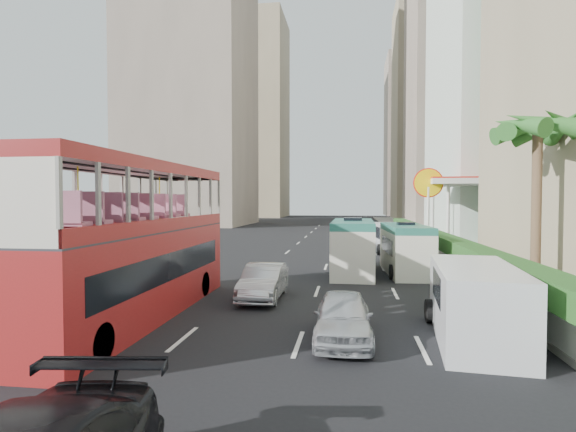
% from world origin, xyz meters
% --- Properties ---
extents(ground_plane, '(200.00, 200.00, 0.00)m').
position_xyz_m(ground_plane, '(0.00, 0.00, 0.00)').
color(ground_plane, black).
rests_on(ground_plane, ground).
extents(double_decker_bus, '(2.50, 11.00, 5.06)m').
position_xyz_m(double_decker_bus, '(-6.00, 0.00, 2.53)').
color(double_decker_bus, '#A21E1E').
rests_on(double_decker_bus, ground).
extents(car_silver_lane_a, '(1.45, 4.07, 1.34)m').
position_xyz_m(car_silver_lane_a, '(-2.36, 3.31, 0.00)').
color(car_silver_lane_a, silver).
rests_on(car_silver_lane_a, ground).
extents(car_silver_lane_b, '(1.60, 3.86, 1.31)m').
position_xyz_m(car_silver_lane_b, '(0.78, -1.49, 0.00)').
color(car_silver_lane_b, silver).
rests_on(car_silver_lane_b, ground).
extents(van_asset, '(2.69, 4.56, 1.19)m').
position_xyz_m(van_asset, '(1.42, 19.34, 0.00)').
color(van_asset, silver).
rests_on(van_asset, ground).
extents(minibus_near, '(2.16, 6.26, 2.76)m').
position_xyz_m(minibus_near, '(1.11, 9.94, 1.38)').
color(minibus_near, silver).
rests_on(minibus_near, ground).
extents(minibus_far, '(2.23, 5.84, 2.54)m').
position_xyz_m(minibus_far, '(3.84, 10.23, 1.27)').
color(minibus_far, silver).
rests_on(minibus_far, ground).
extents(panel_van_near, '(2.55, 5.27, 2.03)m').
position_xyz_m(panel_van_near, '(4.36, -0.96, 1.02)').
color(panel_van_near, silver).
rests_on(panel_van_near, ground).
extents(panel_van_far, '(2.72, 5.48, 2.11)m').
position_xyz_m(panel_van_far, '(3.98, 19.93, 1.05)').
color(panel_van_far, silver).
rests_on(panel_van_far, ground).
extents(sidewalk, '(6.00, 120.00, 0.18)m').
position_xyz_m(sidewalk, '(9.00, 25.00, 0.09)').
color(sidewalk, '#99968C').
rests_on(sidewalk, ground).
extents(kerb_wall, '(0.30, 44.00, 1.00)m').
position_xyz_m(kerb_wall, '(6.20, 14.00, 0.68)').
color(kerb_wall, silver).
rests_on(kerb_wall, sidewalk).
extents(hedge, '(1.10, 44.00, 0.70)m').
position_xyz_m(hedge, '(6.20, 14.00, 1.53)').
color(hedge, '#2D6626').
rests_on(hedge, kerb_wall).
extents(palm_tree, '(0.36, 0.36, 6.40)m').
position_xyz_m(palm_tree, '(7.80, 4.00, 3.38)').
color(palm_tree, brown).
rests_on(palm_tree, sidewalk).
extents(shell_station, '(6.50, 8.00, 5.50)m').
position_xyz_m(shell_station, '(10.00, 23.00, 2.75)').
color(shell_station, silver).
rests_on(shell_station, ground).
extents(tower_mid, '(16.00, 16.00, 50.00)m').
position_xyz_m(tower_mid, '(18.00, 58.00, 25.00)').
color(tower_mid, gray).
rests_on(tower_mid, ground).
extents(tower_far_a, '(14.00, 14.00, 44.00)m').
position_xyz_m(tower_far_a, '(17.00, 82.00, 22.00)').
color(tower_far_a, tan).
rests_on(tower_far_a, ground).
extents(tower_far_b, '(14.00, 14.00, 40.00)m').
position_xyz_m(tower_far_b, '(17.00, 104.00, 20.00)').
color(tower_far_b, gray).
rests_on(tower_far_b, ground).
extents(tower_left_a, '(18.00, 18.00, 52.00)m').
position_xyz_m(tower_left_a, '(-24.00, 55.00, 26.00)').
color(tower_left_a, gray).
rests_on(tower_left_a, ground).
extents(tower_left_b, '(16.00, 16.00, 46.00)m').
position_xyz_m(tower_left_b, '(-22.00, 90.00, 23.00)').
color(tower_left_b, tan).
rests_on(tower_left_b, ground).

